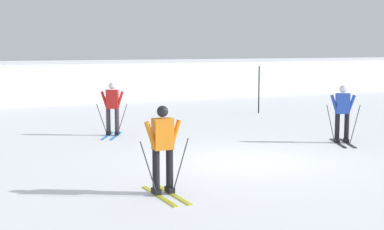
# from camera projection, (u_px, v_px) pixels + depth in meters

# --- Properties ---
(ground_plane) EXTENTS (120.00, 120.00, 0.00)m
(ground_plane) POSITION_uv_depth(u_px,v_px,m) (248.00, 161.00, 13.82)
(ground_plane) COLOR white
(far_snow_ridge) EXTENTS (80.00, 9.00, 1.97)m
(far_snow_ridge) POSITION_uv_depth(u_px,v_px,m) (54.00, 79.00, 32.69)
(far_snow_ridge) COLOR white
(far_snow_ridge) RESTS_ON ground
(skier_red) EXTENTS (1.13, 1.57, 1.71)m
(skier_red) POSITION_uv_depth(u_px,v_px,m) (112.00, 107.00, 17.78)
(skier_red) COLOR #237AC6
(skier_red) RESTS_ON ground
(skier_orange) EXTENTS (1.00, 1.61, 1.71)m
(skier_orange) POSITION_uv_depth(u_px,v_px,m) (163.00, 147.00, 10.60)
(skier_orange) COLOR gold
(skier_orange) RESTS_ON ground
(skier_blue) EXTENTS (1.03, 1.60, 1.71)m
(skier_blue) POSITION_uv_depth(u_px,v_px,m) (342.00, 112.00, 16.41)
(skier_blue) COLOR black
(skier_blue) RESTS_ON ground
(trail_marker_pole) EXTENTS (0.05, 0.05, 2.03)m
(trail_marker_pole) POSITION_uv_depth(u_px,v_px,m) (259.00, 90.00, 23.92)
(trail_marker_pole) COLOR black
(trail_marker_pole) RESTS_ON ground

